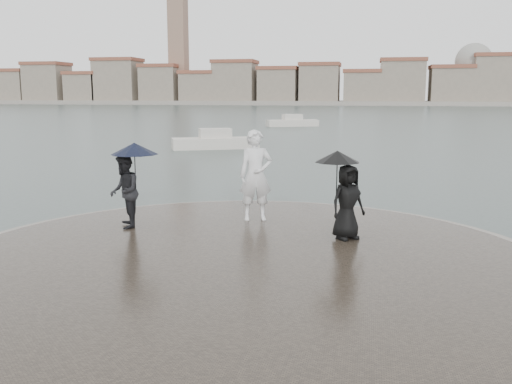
# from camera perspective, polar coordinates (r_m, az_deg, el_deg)

# --- Properties ---
(ground) EXTENTS (400.00, 400.00, 0.00)m
(ground) POSITION_cam_1_polar(r_m,az_deg,el_deg) (8.25, -6.73, -15.74)
(ground) COLOR #2B3835
(ground) RESTS_ON ground
(kerb_ring) EXTENTS (12.50, 12.50, 0.32)m
(kerb_ring) POSITION_cam_1_polar(r_m,az_deg,el_deg) (11.34, -1.29, -7.55)
(kerb_ring) COLOR gray
(kerb_ring) RESTS_ON ground
(quay_tip) EXTENTS (11.90, 11.90, 0.36)m
(quay_tip) POSITION_cam_1_polar(r_m,az_deg,el_deg) (11.34, -1.29, -7.45)
(quay_tip) COLOR #2D261E
(quay_tip) RESTS_ON ground
(statue) EXTENTS (0.96, 0.78, 2.29)m
(statue) POSITION_cam_1_polar(r_m,az_deg,el_deg) (14.37, -0.02, 1.68)
(statue) COLOR white
(statue) RESTS_ON quay_tip
(visitor_left) EXTENTS (1.29, 1.19, 2.04)m
(visitor_left) POSITION_cam_1_polar(r_m,az_deg,el_deg) (13.87, -12.78, 1.14)
(visitor_left) COLOR black
(visitor_left) RESTS_ON quay_tip
(visitor_right) EXTENTS (1.23, 1.06, 1.95)m
(visitor_right) POSITION_cam_1_polar(r_m,az_deg,el_deg) (12.67, 8.86, 0.22)
(visitor_right) COLOR black
(visitor_right) RESTS_ON quay_tip
(far_skyline) EXTENTS (260.00, 20.00, 37.00)m
(far_skyline) POSITION_cam_1_polar(r_m,az_deg,el_deg) (168.01, 8.38, 10.51)
(far_skyline) COLOR gray
(far_skyline) RESTS_ON ground
(boats) EXTENTS (34.06, 29.13, 1.50)m
(boats) POSITION_cam_1_polar(r_m,az_deg,el_deg) (45.75, 11.65, 5.72)
(boats) COLOR beige
(boats) RESTS_ON ground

